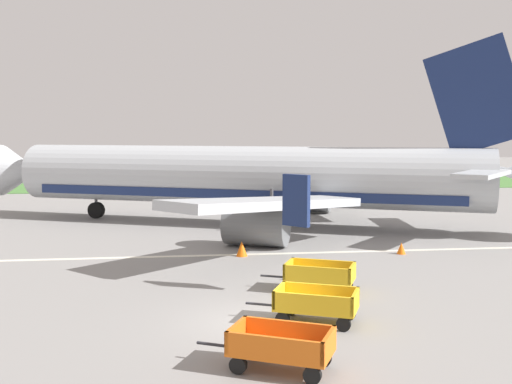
% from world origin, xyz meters
% --- Properties ---
extents(ground_plane, '(220.00, 220.00, 0.00)m').
position_xyz_m(ground_plane, '(0.00, 0.00, 0.00)').
color(ground_plane, gray).
extents(grass_strip, '(220.00, 28.00, 0.06)m').
position_xyz_m(grass_strip, '(0.00, 55.07, 0.03)').
color(grass_strip, '#477A38').
rests_on(grass_strip, ground).
extents(apron_stripe, '(120.00, 0.36, 0.01)m').
position_xyz_m(apron_stripe, '(0.00, 10.31, 0.01)').
color(apron_stripe, silver).
rests_on(apron_stripe, ground).
extents(airplane, '(35.83, 29.32, 11.34)m').
position_xyz_m(airplane, '(2.52, 19.19, 3.05)').
color(airplane, '#B2B7BC').
rests_on(airplane, ground).
extents(baggage_cart_nearest, '(3.51, 2.36, 1.07)m').
position_xyz_m(baggage_cart_nearest, '(0.11, -3.86, 0.60)').
color(baggage_cart_nearest, orange).
rests_on(baggage_cart_nearest, ground).
extents(baggage_cart_second_in_row, '(3.55, 2.29, 1.07)m').
position_xyz_m(baggage_cart_second_in_row, '(1.81, -0.31, 0.60)').
color(baggage_cart_second_in_row, gold).
rests_on(baggage_cart_second_in_row, ground).
extents(baggage_cart_third_in_row, '(3.54, 2.30, 1.07)m').
position_xyz_m(baggage_cart_third_in_row, '(2.77, 3.30, 0.60)').
color(baggage_cart_third_in_row, gold).
rests_on(baggage_cart_third_in_row, ground).
extents(traffic_cone_near_plane, '(0.47, 0.47, 0.62)m').
position_xyz_m(traffic_cone_near_plane, '(2.28, 5.01, 0.31)').
color(traffic_cone_near_plane, orange).
rests_on(traffic_cone_near_plane, ground).
extents(traffic_cone_mid_apron, '(0.54, 0.54, 0.72)m').
position_xyz_m(traffic_cone_mid_apron, '(0.55, 9.99, 0.36)').
color(traffic_cone_mid_apron, orange).
rests_on(traffic_cone_mid_apron, ground).
extents(traffic_cone_by_carts, '(0.43, 0.43, 0.57)m').
position_xyz_m(traffic_cone_by_carts, '(8.30, 9.52, 0.28)').
color(traffic_cone_by_carts, orange).
rests_on(traffic_cone_by_carts, ground).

